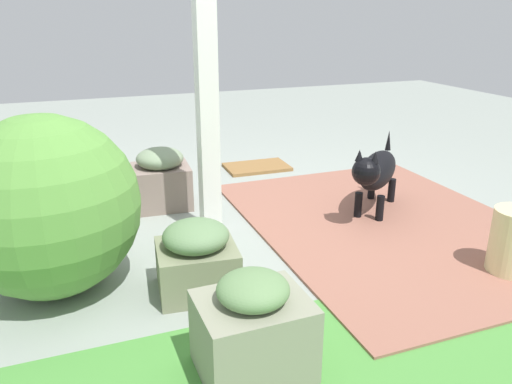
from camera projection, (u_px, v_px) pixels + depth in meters
name	position (u px, v px, depth m)	size (l,w,h in m)	color
ground_plane	(263.00, 225.00, 3.52)	(12.00, 12.00, 0.00)	gray
brick_path	(388.00, 224.00, 3.51)	(1.80, 2.40, 0.02)	#945E4D
porch_pillar	(205.00, 50.00, 2.98)	(0.12, 0.12, 2.40)	white
stone_planter_nearest	(161.00, 179.00, 3.79)	(0.44, 0.40, 0.46)	gray
stone_planter_mid	(197.00, 258.00, 2.64)	(0.45, 0.41, 0.40)	#767C5C
stone_planter_far	(253.00, 328.00, 2.04)	(0.45, 0.37, 0.45)	gray
round_shrub	(47.00, 207.00, 2.57)	(0.95, 0.95, 0.95)	#57913C
terracotta_pot_spiky	(6.00, 184.00, 3.48)	(0.30, 0.30, 0.60)	#AB5733
terracotta_pot_tall	(80.00, 192.00, 3.44)	(0.26, 0.26, 0.69)	#9E5436
dog	(376.00, 171.00, 3.62)	(0.69, 0.67, 0.56)	black
doormat	(257.00, 167.00, 4.78)	(0.59, 0.39, 0.03)	olive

